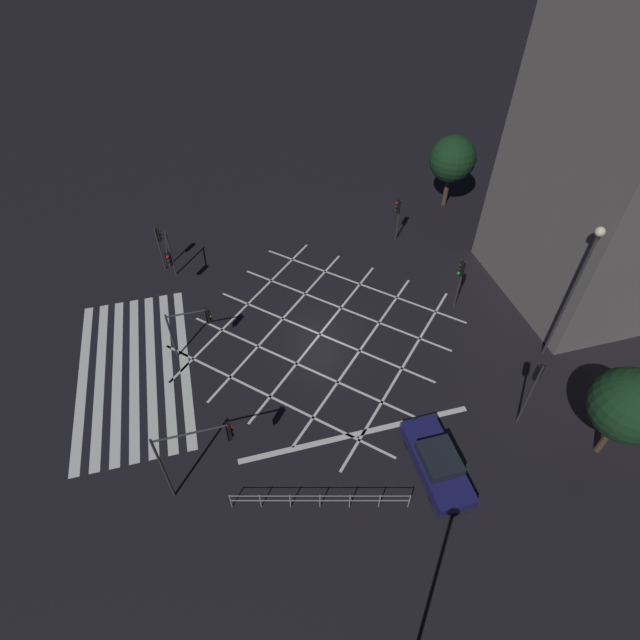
{
  "coord_description": "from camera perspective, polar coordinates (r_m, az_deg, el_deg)",
  "views": [
    {
      "loc": [
        19.58,
        -5.24,
        21.26
      ],
      "look_at": [
        0.0,
        0.0,
        1.18
      ],
      "focal_mm": 28.0,
      "sensor_mm": 36.0,
      "label": 1
    }
  ],
  "objects": [
    {
      "name": "traffic_light_median_north",
      "position": [
        30.57,
        15.74,
        4.95
      ],
      "size": [
        0.36,
        0.39,
        3.49
      ],
      "rotation": [
        0.0,
        0.0,
        -1.57
      ],
      "color": "#2D2D30",
      "rests_on": "ground_plane"
    },
    {
      "name": "street_tree_far",
      "position": [
        25.45,
        31.86,
        -8.31
      ],
      "size": [
        3.37,
        3.37,
        5.29
      ],
      "color": "#473323",
      "rests_on": "ground_plane"
    },
    {
      "name": "ground_plane",
      "position": [
        29.37,
        0.0,
        -1.63
      ],
      "size": [
        200.0,
        200.0,
        0.0
      ],
      "primitive_type": "plane",
      "color": "black"
    },
    {
      "name": "traffic_light_sw_cross",
      "position": [
        34.1,
        -17.89,
        8.62
      ],
      "size": [
        0.36,
        0.39,
        3.23
      ],
      "rotation": [
        0.0,
        0.0,
        1.57
      ],
      "color": "#2D2D30",
      "rests_on": "ground_plane"
    },
    {
      "name": "road_markings",
      "position": [
        28.68,
        -12.94,
        -4.64
      ],
      "size": [
        17.65,
        22.37,
        0.01
      ],
      "color": "silver",
      "rests_on": "ground_plane"
    },
    {
      "name": "traffic_light_sw_main",
      "position": [
        32.24,
        -16.87,
        7.08
      ],
      "size": [
        2.42,
        0.36,
        3.45
      ],
      "color": "#2D2D30",
      "rests_on": "ground_plane"
    },
    {
      "name": "street_lamp_west",
      "position": [
        27.41,
        27.52,
        4.54
      ],
      "size": [
        0.47,
        0.47,
        8.53
      ],
      "color": "#2D2D30",
      "rests_on": "ground_plane"
    },
    {
      "name": "traffic_light_se_cross",
      "position": [
        21.44,
        -13.85,
        -13.89
      ],
      "size": [
        0.36,
        3.2,
        4.56
      ],
      "rotation": [
        0.0,
        0.0,
        1.57
      ],
      "color": "#2D2D30",
      "rests_on": "ground_plane"
    },
    {
      "name": "waiting_car",
      "position": [
        24.28,
        13.24,
        -15.5
      ],
      "size": [
        4.63,
        1.81,
        1.32
      ],
      "rotation": [
        0.0,
        0.0,
        3.14
      ],
      "color": "#191951",
      "rests_on": "ground_plane"
    },
    {
      "name": "street_tree_near",
      "position": [
        39.86,
        14.9,
        17.35
      ],
      "size": [
        3.42,
        3.42,
        5.56
      ],
      "color": "#473323",
      "rests_on": "ground_plane"
    },
    {
      "name": "traffic_light_median_south",
      "position": [
        27.58,
        -14.28,
        -0.26
      ],
      "size": [
        0.36,
        2.36,
        3.22
      ],
      "rotation": [
        0.0,
        0.0,
        1.57
      ],
      "color": "#2D2D30",
      "rests_on": "ground_plane"
    },
    {
      "name": "pedestrian_railing",
      "position": [
        22.8,
        -0.0,
        -19.85
      ],
      "size": [
        2.05,
        7.51,
        1.05
      ],
      "rotation": [
        0.0,
        0.0,
        1.31
      ],
      "color": "#9EA0A5",
      "rests_on": "ground_plane"
    },
    {
      "name": "traffic_light_nw_cross",
      "position": [
        35.64,
        8.87,
        12.12
      ],
      "size": [
        0.36,
        0.39,
        3.27
      ],
      "rotation": [
        0.0,
        0.0,
        -1.57
      ],
      "color": "#2D2D30",
      "rests_on": "ground_plane"
    },
    {
      "name": "traffic_light_ne_main",
      "position": [
        25.21,
        23.26,
        -6.56
      ],
      "size": [
        0.39,
        0.36,
        4.23
      ],
      "rotation": [
        0.0,
        0.0,
        3.14
      ],
      "color": "#2D2D30",
      "rests_on": "ground_plane"
    }
  ]
}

